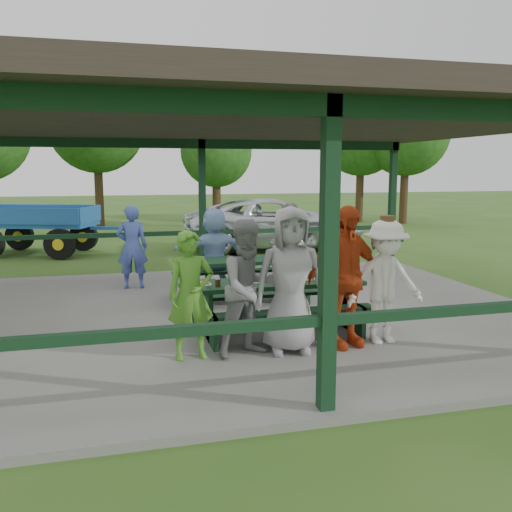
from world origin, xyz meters
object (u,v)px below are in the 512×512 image
object	(u,v)px
picnic_table_far	(242,274)
contestant_red	(345,277)
contestant_grey_left	(249,288)
picnic_table_near	(278,300)
farm_trailer	(38,229)
spectator_lblue	(214,251)
contestant_grey_mid	(290,280)
spectator_grey	(287,245)
contestant_white_fedora	(385,282)
contestant_green	(191,295)
pickup_truck	(275,224)
spectator_blue	(132,247)

from	to	relation	value
picnic_table_far	contestant_red	bearing A→B (deg)	-75.84
contestant_grey_left	picnic_table_near	bearing A→B (deg)	37.47
farm_trailer	contestant_red	bearing A→B (deg)	-44.54
picnic_table_far	spectator_lblue	xyz separation A→B (m)	(-0.38, 0.72, 0.34)
contestant_grey_mid	picnic_table_far	bearing A→B (deg)	95.41
spectator_grey	spectator_lblue	bearing A→B (deg)	-13.42
spectator_lblue	farm_trailer	world-z (taller)	spectator_lblue
contestant_red	contestant_white_fedora	xyz separation A→B (m)	(0.58, 0.00, -0.10)
contestant_red	farm_trailer	distance (m)	11.33
contestant_green	pickup_truck	world-z (taller)	contestant_green
picnic_table_far	spectator_grey	distance (m)	1.54
contestant_grey_mid	spectator_blue	world-z (taller)	contestant_grey_mid
picnic_table_near	pickup_truck	world-z (taller)	pickup_truck
picnic_table_near	spectator_lblue	bearing A→B (deg)	99.23
contestant_white_fedora	pickup_truck	xyz separation A→B (m)	(1.30, 9.58, -0.17)
contestant_grey_left	contestant_white_fedora	bearing A→B (deg)	-15.52
spectator_lblue	spectator_grey	bearing A→B (deg)	176.03
farm_trailer	picnic_table_far	bearing A→B (deg)	-40.27
contestant_green	spectator_lblue	distance (m)	3.65
contestant_green	contestant_white_fedora	size ratio (longest dim) A/B	0.93
contestant_red	contestant_white_fedora	size ratio (longest dim) A/B	1.09
contestant_red	picnic_table_near	bearing A→B (deg)	116.97
spectator_blue	spectator_lblue	bearing A→B (deg)	155.34
contestant_red	spectator_lblue	bearing A→B (deg)	96.33
contestant_red	picnic_table_far	bearing A→B (deg)	93.34
contestant_grey_mid	spectator_lblue	xyz separation A→B (m)	(-0.34, 3.60, -0.13)
contestant_grey_mid	contestant_white_fedora	world-z (taller)	contestant_grey_mid
contestant_green	farm_trailer	world-z (taller)	contestant_green
contestant_green	contestant_grey_left	xyz separation A→B (m)	(0.73, -0.07, 0.06)
picnic_table_far	contestant_green	xyz separation A→B (m)	(-1.31, -2.82, 0.33)
contestant_grey_left	picnic_table_far	bearing A→B (deg)	62.03
pickup_truck	spectator_blue	bearing A→B (deg)	141.97
picnic_table_near	contestant_grey_left	size ratio (longest dim) A/B	1.41
spectator_lblue	pickup_truck	distance (m)	6.71
picnic_table_far	pickup_truck	bearing A→B (deg)	68.88
contestant_grey_mid	contestant_white_fedora	bearing A→B (deg)	7.71
picnic_table_near	farm_trailer	bearing A→B (deg)	115.38
spectator_grey	contestant_white_fedora	bearing A→B (deg)	70.03
picnic_table_near	contestant_red	size ratio (longest dim) A/B	1.30
contestant_green	spectator_lblue	world-z (taller)	spectator_lblue
picnic_table_far	contestant_grey_mid	bearing A→B (deg)	-90.87
spectator_lblue	contestant_green	bearing A→B (deg)	62.56
contestant_green	spectator_blue	size ratio (longest dim) A/B	0.97
picnic_table_near	contestant_grey_left	xyz separation A→B (m)	(-0.64, -0.88, 0.40)
picnic_table_near	pickup_truck	distance (m)	9.09
contestant_white_fedora	contestant_grey_mid	bearing A→B (deg)	-177.29
contestant_white_fedora	picnic_table_far	bearing A→B (deg)	115.88
contestant_white_fedora	spectator_grey	world-z (taller)	contestant_white_fedora
contestant_red	spectator_lblue	size ratio (longest dim) A/B	1.16
picnic_table_near	pickup_truck	xyz separation A→B (m)	(2.54, 8.73, 0.21)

